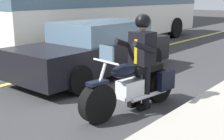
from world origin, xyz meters
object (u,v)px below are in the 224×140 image
at_px(motorcycle_main, 134,86).
at_px(rider_main, 142,53).
at_px(bus_near, 111,0).
at_px(car_silver, 97,49).

bearing_deg(motorcycle_main, rider_main, 172.66).
distance_m(rider_main, bus_near, 7.76).
distance_m(bus_near, car_silver, 5.38).
xyz_separation_m(motorcycle_main, rider_main, (-0.19, 0.02, 0.58)).
height_order(motorcycle_main, rider_main, rider_main).
bearing_deg(car_silver, rider_main, 60.34).
bearing_deg(bus_near, rider_main, 44.05).
relative_size(rider_main, bus_near, 0.16).
bearing_deg(rider_main, motorcycle_main, -7.34).
relative_size(motorcycle_main, rider_main, 1.27).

